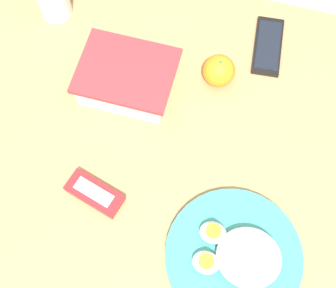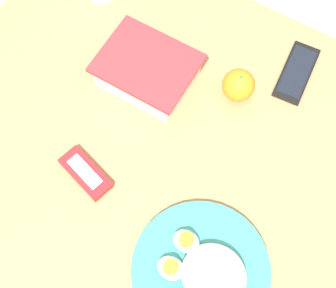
{
  "view_description": "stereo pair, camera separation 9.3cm",
  "coord_description": "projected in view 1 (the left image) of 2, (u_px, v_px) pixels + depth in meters",
  "views": [
    {
      "loc": [
        0.12,
        -0.3,
        1.63
      ],
      "look_at": [
        0.03,
        0.04,
        0.77
      ],
      "focal_mm": 50.0,
      "sensor_mm": 36.0,
      "label": 1
    },
    {
      "loc": [
        0.21,
        -0.26,
        1.63
      ],
      "look_at": [
        0.03,
        0.04,
        0.77
      ],
      "focal_mm": 50.0,
      "sensor_mm": 36.0,
      "label": 2
    }
  ],
  "objects": [
    {
      "name": "candy_bar",
      "position": [
        94.0,
        193.0,
        0.92
      ],
      "size": [
        0.12,
        0.08,
        0.02
      ],
      "color": "red",
      "rests_on": "table"
    },
    {
      "name": "orange_fruit",
      "position": [
        219.0,
        71.0,
        0.99
      ],
      "size": [
        0.07,
        0.07,
        0.07
      ],
      "color": "orange",
      "rests_on": "table"
    },
    {
      "name": "ground_plane",
      "position": [
        156.0,
        234.0,
        1.63
      ],
      "size": [
        10.0,
        10.0,
        0.0
      ],
      "primitive_type": "plane",
      "color": "#B2A899"
    },
    {
      "name": "cell_phone",
      "position": [
        268.0,
        46.0,
        1.05
      ],
      "size": [
        0.07,
        0.15,
        0.01
      ],
      "color": "black",
      "rests_on": "table"
    },
    {
      "name": "rice_plate",
      "position": [
        236.0,
        256.0,
        0.86
      ],
      "size": [
        0.26,
        0.26,
        0.06
      ],
      "color": "teal",
      "rests_on": "table"
    },
    {
      "name": "food_container",
      "position": [
        128.0,
        79.0,
        0.99
      ],
      "size": [
        0.2,
        0.16,
        0.07
      ],
      "color": "white",
      "rests_on": "table"
    },
    {
      "name": "table",
      "position": [
        149.0,
        182.0,
        1.06
      ],
      "size": [
        0.98,
        0.94,
        0.74
      ],
      "color": "#AD7F51",
      "rests_on": "ground_plane"
    }
  ]
}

